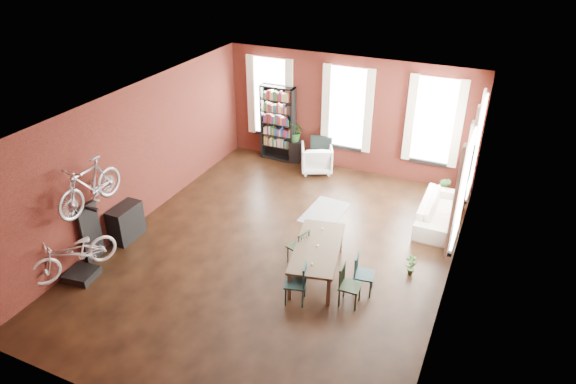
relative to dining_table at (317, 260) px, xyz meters
The scene contains 19 objects.
room 2.21m from the dining_table, 129.54° to the left, with size 9.00×9.04×3.22m.
dining_table is the anchor object (origin of this frame).
dining_chair_a 0.95m from the dining_table, 93.67° to the right, with size 0.39×0.39×0.85m, color #1A3A3A.
dining_chair_b 0.54m from the dining_table, 158.80° to the left, with size 0.37×0.37×0.80m, color #202F1C.
dining_chair_c 1.08m from the dining_table, 34.12° to the right, with size 0.38×0.38×0.83m, color black.
dining_chair_d 1.04m from the dining_table, ahead, with size 0.38×0.38×0.82m, color #1A373A.
bookshelf 5.63m from the dining_table, 123.25° to the left, with size 1.00×0.32×2.20m, color black.
white_armchair 4.68m from the dining_table, 111.59° to the left, with size 0.84×0.78×0.86m, color silver.
cream_sofa 3.52m from the dining_table, 57.42° to the left, with size 2.08×0.61×0.81m, color beige.
striped_rug 2.43m from the dining_table, 106.69° to the left, with size 0.86×1.38×0.01m, color black.
bike_trainer 4.72m from the dining_table, 153.87° to the right, with size 0.56×0.56×0.16m, color black.
bike_wall_rack 4.69m from the dining_table, 162.12° to the right, with size 0.16×0.60×1.30m, color black.
console_table 4.37m from the dining_table, behind, with size 0.40×0.80×0.80m, color black.
plant_stand 5.29m from the dining_table, 118.29° to the left, with size 0.31×0.31×0.63m, color black.
plant_by_sofa 4.49m from the dining_table, 66.59° to the left, with size 0.36×0.66×0.29m, color #285923.
plant_small 1.90m from the dining_table, 23.34° to the left, with size 0.24×0.45×0.16m, color #315C24.
bicycle_floor 4.81m from the dining_table, 153.68° to the right, with size 0.60×0.90×1.71m, color beige.
bicycle_hung 4.80m from the dining_table, 161.13° to the right, with size 0.47×1.00×1.66m, color #A5A8AD.
plant_on_stand 5.35m from the dining_table, 118.29° to the left, with size 0.54×0.60×0.47m, color #245622.
Camera 1 is at (3.95, -8.19, 6.47)m, focal length 32.00 mm.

